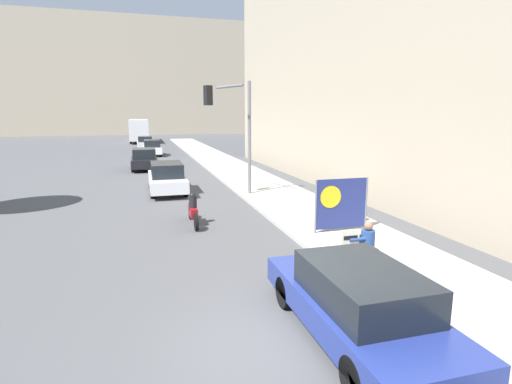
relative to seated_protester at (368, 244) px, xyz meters
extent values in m
plane|color=#4F4F51|center=(-3.18, -2.47, -0.77)|extent=(160.00, 160.00, 0.00)
cube|color=#B7B2A8|center=(0.97, 12.53, -0.69)|extent=(3.51, 90.00, 0.15)
cube|color=tan|center=(-5.18, 81.30, 10.63)|extent=(52.00, 12.00, 22.79)
cylinder|color=#474C56|center=(-0.16, -0.13, -0.41)|extent=(0.03, 0.03, 0.40)
cylinder|color=#474C56|center=(0.21, -0.13, -0.41)|extent=(0.03, 0.03, 0.40)
cylinder|color=#474C56|center=(-0.16, 0.24, -0.41)|extent=(0.03, 0.03, 0.40)
cylinder|color=#474C56|center=(0.21, 0.24, -0.41)|extent=(0.03, 0.03, 0.40)
cube|color=navy|center=(0.03, 0.05, -0.20)|extent=(0.40, 0.40, 0.02)
cube|color=navy|center=(0.03, 0.24, 0.00)|extent=(0.40, 0.02, 0.38)
cylinder|color=#424247|center=(0.03, -0.11, -0.10)|extent=(0.18, 0.42, 0.18)
cylinder|color=#424247|center=(0.03, -0.32, -0.41)|extent=(0.16, 0.16, 0.40)
cube|color=black|center=(0.03, -0.38, -0.57)|extent=(0.20, 0.28, 0.10)
cylinder|color=navy|center=(0.03, 0.08, 0.07)|extent=(0.34, 0.34, 0.52)
sphere|color=#936B4C|center=(0.03, 0.08, 0.44)|extent=(0.22, 0.22, 0.22)
cylinder|color=navy|center=(-0.30, 0.00, 0.15)|extent=(0.45, 0.09, 0.09)
cube|color=#EAE5C6|center=(-0.50, 0.00, 0.21)|extent=(0.48, 0.02, 0.42)
cube|color=black|center=(-0.50, -0.01, 0.21)|extent=(0.37, 0.01, 0.10)
cylinder|color=#334775|center=(1.55, 3.69, -0.23)|extent=(0.28, 0.28, 0.78)
cylinder|color=silver|center=(1.55, 3.69, 0.47)|extent=(0.34, 0.34, 0.62)
sphere|color=tan|center=(1.55, 3.69, 0.88)|extent=(0.20, 0.20, 0.20)
cylinder|color=slate|center=(-0.01, 3.11, 0.25)|extent=(0.06, 0.06, 1.74)
cylinder|color=slate|center=(1.80, 3.11, 0.25)|extent=(0.06, 0.06, 1.74)
cube|color=navy|center=(0.90, 3.11, 0.30)|extent=(1.81, 0.02, 1.64)
cylinder|color=yellow|center=(0.50, 3.09, 0.55)|extent=(0.72, 0.01, 0.72)
cylinder|color=slate|center=(-0.30, 10.14, 2.03)|extent=(0.16, 0.16, 5.30)
cylinder|color=slate|center=(-1.33, 9.77, 4.38)|extent=(0.85, 2.09, 0.11)
cube|color=black|center=(-2.35, 9.40, 3.96)|extent=(0.38, 0.38, 0.84)
sphere|color=green|center=(-2.35, 9.40, 3.68)|extent=(0.18, 0.18, 0.18)
cube|color=navy|center=(-1.78, -2.51, -0.25)|extent=(1.78, 4.58, 0.50)
cube|color=black|center=(-1.78, -2.69, 0.30)|extent=(1.53, 2.38, 0.60)
cylinder|color=black|center=(-2.56, -1.09, -0.45)|extent=(0.22, 0.64, 0.64)
cylinder|color=black|center=(-1.00, -1.09, -0.45)|extent=(0.22, 0.64, 0.64)
cylinder|color=black|center=(-2.56, -3.92, -0.45)|extent=(0.22, 0.64, 0.64)
cylinder|color=black|center=(-1.00, -3.92, -0.45)|extent=(0.22, 0.64, 0.64)
cube|color=silver|center=(-4.08, 12.39, -0.20)|extent=(1.76, 4.71, 0.58)
cube|color=black|center=(-4.08, 12.20, 0.43)|extent=(1.51, 2.45, 0.67)
cylinder|color=black|center=(-4.85, 13.85, -0.45)|extent=(0.22, 0.64, 0.64)
cylinder|color=black|center=(-3.32, 13.85, -0.45)|extent=(0.22, 0.64, 0.64)
cylinder|color=black|center=(-4.85, 10.93, -0.45)|extent=(0.22, 0.64, 0.64)
cylinder|color=black|center=(-3.32, 10.93, -0.45)|extent=(0.22, 0.64, 0.64)
cube|color=black|center=(-5.10, 21.68, -0.20)|extent=(1.81, 4.27, 0.59)
cube|color=black|center=(-5.10, 21.51, 0.43)|extent=(1.56, 2.22, 0.68)
cylinder|color=black|center=(-5.90, 23.00, -0.45)|extent=(0.22, 0.64, 0.64)
cylinder|color=black|center=(-4.31, 23.00, -0.45)|extent=(0.22, 0.64, 0.64)
cylinder|color=black|center=(-5.90, 20.36, -0.45)|extent=(0.22, 0.64, 0.64)
cylinder|color=black|center=(-4.31, 20.36, -0.45)|extent=(0.22, 0.64, 0.64)
cube|color=white|center=(-4.26, 32.03, -0.20)|extent=(1.71, 4.13, 0.59)
cube|color=black|center=(-4.26, 31.87, 0.43)|extent=(1.47, 2.15, 0.68)
cylinder|color=black|center=(-5.00, 33.31, -0.45)|extent=(0.22, 0.64, 0.64)
cylinder|color=black|center=(-3.51, 33.31, -0.45)|extent=(0.22, 0.64, 0.64)
cylinder|color=black|center=(-5.00, 30.75, -0.45)|extent=(0.22, 0.64, 0.64)
cylinder|color=black|center=(-3.51, 30.75, -0.45)|extent=(0.22, 0.64, 0.64)
cube|color=silver|center=(-4.81, 41.11, -0.23)|extent=(1.81, 4.35, 0.54)
cube|color=black|center=(-4.81, 40.93, 0.36)|extent=(1.55, 2.26, 0.64)
cylinder|color=black|center=(-5.61, 42.45, -0.45)|extent=(0.22, 0.64, 0.64)
cylinder|color=black|center=(-4.02, 42.45, -0.45)|extent=(0.22, 0.64, 0.64)
cylinder|color=black|center=(-5.61, 39.76, -0.45)|extent=(0.22, 0.64, 0.64)
cylinder|color=black|center=(-4.02, 39.76, -0.45)|extent=(0.22, 0.64, 0.64)
cube|color=silver|center=(-5.48, 53.27, 1.09)|extent=(2.55, 11.82, 2.82)
cube|color=black|center=(-5.48, 53.27, 1.26)|extent=(2.57, 11.23, 0.91)
cylinder|color=black|center=(-6.60, 56.94, -0.25)|extent=(0.30, 1.04, 1.04)
cylinder|color=black|center=(-4.35, 56.94, -0.25)|extent=(0.30, 1.04, 1.04)
cylinder|color=black|center=(-6.60, 49.61, -0.25)|extent=(0.30, 1.04, 1.04)
cylinder|color=black|center=(-4.35, 49.61, -0.25)|extent=(0.30, 1.04, 1.04)
cube|color=maroon|center=(-3.59, 5.77, -0.29)|extent=(0.24, 0.98, 0.32)
cylinder|color=black|center=(-3.59, 5.72, 0.03)|extent=(0.28, 0.28, 0.50)
sphere|color=black|center=(-3.59, 5.72, 0.30)|extent=(0.24, 0.24, 0.24)
cylinder|color=black|center=(-3.59, 6.59, -0.47)|extent=(0.10, 0.60, 0.60)
cylinder|color=black|center=(-3.59, 4.95, -0.47)|extent=(0.10, 0.60, 0.60)
camera|label=1|loc=(-5.25, -8.26, 3.12)|focal=28.00mm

